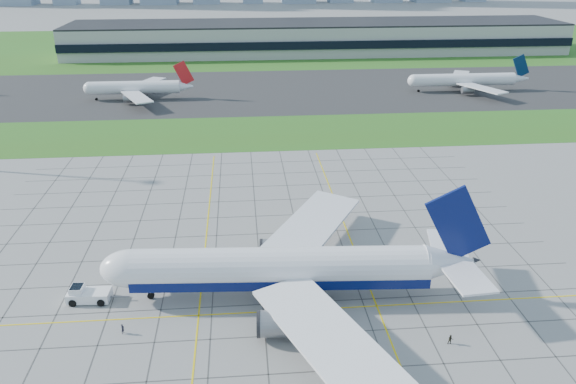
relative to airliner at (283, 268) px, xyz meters
name	(u,v)px	position (x,y,z in m)	size (l,w,h in m)	color
ground	(263,304)	(-3.41, -1.93, -5.30)	(1400.00, 1400.00, 0.00)	#9C9B96
grass_median	(249,133)	(-3.41, 88.07, -5.28)	(700.00, 35.00, 0.04)	#38651D
asphalt_taxiway	(246,91)	(-3.41, 143.07, -5.27)	(700.00, 75.00, 0.04)	#383838
grass_far	(242,46)	(-3.41, 253.07, -5.28)	(700.00, 145.00, 0.04)	#38651D
apron_markings	(262,268)	(-2.98, 9.16, -5.29)	(120.00, 130.00, 0.03)	#474744
terminal	(318,37)	(36.59, 227.94, 2.59)	(260.00, 43.00, 15.80)	#B7B7B2
airliner	(283,268)	(0.00, 0.00, 0.00)	(61.64, 62.32, 19.39)	white
pushback_tug	(87,294)	(-31.39, 1.58, -4.09)	(9.86, 3.78, 2.72)	white
crew_near	(123,329)	(-24.21, -7.42, -4.51)	(0.58, 0.38, 1.59)	black
crew_far	(451,340)	(22.89, -13.98, -4.53)	(0.75, 0.59, 1.55)	black
distant_jet_1	(137,87)	(-43.75, 132.72, -0.82)	(38.15, 42.66, 14.08)	white
distant_jet_2	(465,80)	(82.32, 135.02, -0.82)	(46.15, 42.66, 14.08)	white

